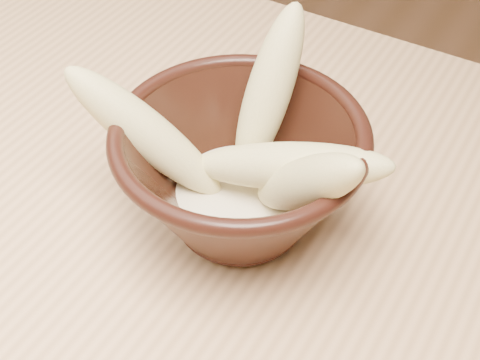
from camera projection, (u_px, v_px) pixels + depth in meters
name	position (u px, v px, depth m)	size (l,w,h in m)	color
table	(65.00, 270.00, 0.62)	(1.20, 0.80, 0.75)	#DCAC79
bowl	(240.00, 172.00, 0.51)	(0.19, 0.19, 0.11)	black
milk_puddle	(240.00, 195.00, 0.53)	(0.11, 0.11, 0.02)	beige
banana_upright	(269.00, 91.00, 0.52)	(0.04, 0.04, 0.14)	#C7BE75
banana_left	(146.00, 133.00, 0.50)	(0.04, 0.04, 0.15)	#C7BE75
banana_right	(306.00, 183.00, 0.46)	(0.04, 0.04, 0.13)	#C7BE75
banana_across	(289.00, 166.00, 0.49)	(0.04, 0.04, 0.16)	#C7BE75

